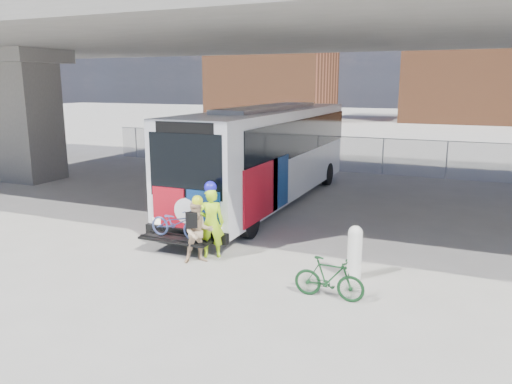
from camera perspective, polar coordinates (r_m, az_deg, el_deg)
The scene contains 9 objects.
ground at distance 14.85m, azimuth 2.59°, elevation -5.35°, with size 160.00×160.00×0.00m, color #9E9991.
bus at distance 18.92m, azimuth 1.50°, elevation 5.06°, with size 2.67×12.90×3.69m.
overpass at distance 18.06m, azimuth 7.58°, elevation 18.71°, with size 40.00×16.00×7.95m.
chainlink_fence at distance 25.91m, azimuth 12.16°, elevation 5.23°, with size 30.00×0.06×30.00m.
brick_buildings at distance 61.58m, azimuth 20.39°, elevation 12.45°, with size 54.00×22.00×12.00m.
bollard at distance 11.94m, azimuth 11.21°, elevation -6.57°, with size 0.34×0.34×1.29m.
cyclist_hivis at distance 13.12m, azimuth -5.16°, elevation -3.30°, with size 0.81×0.69×2.05m.
cyclist_tan at distance 12.79m, azimuth -6.65°, elevation -4.46°, with size 0.99×0.96×1.76m.
bike_parked at distance 10.84m, azimuth 8.35°, elevation -9.74°, with size 0.43×1.53×0.92m, color #12381A.
Camera 1 is at (5.00, -13.24, 4.51)m, focal length 35.00 mm.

